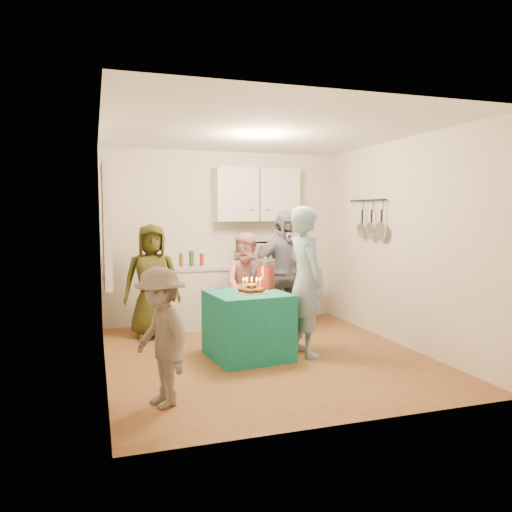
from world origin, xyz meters
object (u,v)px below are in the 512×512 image
object	(u,v)px
microwave	(258,253)
woman_back_right	(283,274)
party_table	(248,325)
child_near_left	(161,337)
punch_jar	(265,275)
counter	(241,296)
man_birthday	(306,281)
woman_back_left	(152,281)
woman_back_center	(248,286)

from	to	relation	value
microwave	woman_back_right	bearing A→B (deg)	-101.99
microwave	party_table	size ratio (longest dim) A/B	0.68
child_near_left	punch_jar	bearing A→B (deg)	115.07
counter	man_birthday	bearing A→B (deg)	-81.08
counter	punch_jar	world-z (taller)	punch_jar
child_near_left	microwave	bearing A→B (deg)	128.38
punch_jar	woman_back_left	xyz separation A→B (m)	(-1.25, 1.06, -0.16)
counter	woman_back_left	size ratio (longest dim) A/B	1.44
party_table	man_birthday	xyz separation A→B (m)	(0.69, -0.07, 0.50)
punch_jar	woman_back_center	size ratio (longest dim) A/B	0.24
woman_back_center	child_near_left	xyz separation A→B (m)	(-1.40, -1.97, -0.10)
woman_back_left	woman_back_right	distance (m)	1.77
microwave	woman_back_left	world-z (taller)	woman_back_left
counter	man_birthday	distance (m)	1.85
party_table	woman_back_center	world-z (taller)	woman_back_center
counter	woman_back_right	world-z (taller)	woman_back_right
man_birthday	woman_back_right	distance (m)	0.84
woman_back_right	woman_back_left	bearing A→B (deg)	150.51
counter	woman_back_left	world-z (taller)	woman_back_left
woman_back_center	woman_back_right	distance (m)	0.50
punch_jar	party_table	bearing A→B (deg)	-141.18
man_birthday	microwave	bearing A→B (deg)	-4.77
woman_back_center	woman_back_right	world-z (taller)	woman_back_right
microwave	man_birthday	distance (m)	1.78
counter	party_table	distance (m)	1.75
party_table	woman_back_right	size ratio (longest dim) A/B	0.50
woman_back_left	child_near_left	distance (m)	2.47
woman_back_right	man_birthday	bearing A→B (deg)	-104.35
counter	child_near_left	distance (m)	3.25
punch_jar	child_near_left	distance (m)	2.03
woman_back_center	woman_back_right	size ratio (longest dim) A/B	0.83
punch_jar	child_near_left	size ratio (longest dim) A/B	0.28
microwave	woman_back_right	size ratio (longest dim) A/B	0.34
counter	punch_jar	size ratio (longest dim) A/B	6.47
woman_back_left	woman_back_right	xyz separation A→B (m)	(1.68, -0.54, 0.09)
man_birthday	woman_back_center	size ratio (longest dim) A/B	1.24
counter	woman_back_right	xyz separation A→B (m)	(0.32, -0.94, 0.42)
microwave	man_birthday	xyz separation A→B (m)	(0.00, -1.77, -0.19)
counter	woman_back_left	xyz separation A→B (m)	(-1.36, -0.40, 0.34)
woman_back_left	child_near_left	size ratio (longest dim) A/B	1.26
party_table	woman_back_right	bearing A→B (deg)	46.20
man_birthday	woman_back_left	xyz separation A→B (m)	(-1.64, 1.38, -0.11)
party_table	woman_back_center	bearing A→B (deg)	72.46
party_table	woman_back_left	xyz separation A→B (m)	(-0.95, 1.30, 0.39)
microwave	child_near_left	size ratio (longest dim) A/B	0.47
party_table	punch_jar	distance (m)	0.67
counter	party_table	world-z (taller)	counter
woman_back_center	microwave	bearing A→B (deg)	85.82
party_table	woman_back_right	world-z (taller)	woman_back_right
microwave	child_near_left	world-z (taller)	microwave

